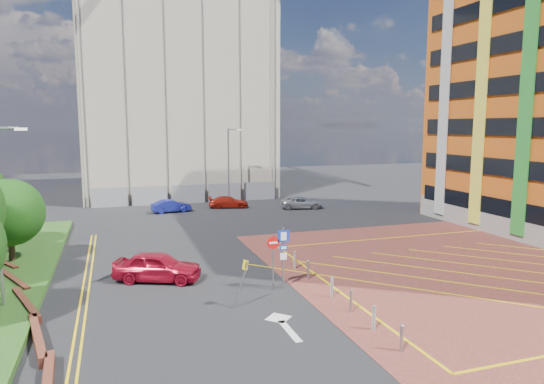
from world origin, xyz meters
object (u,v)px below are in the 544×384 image
warning_sign (243,277)px  car_red_back (229,202)px  lamp_back (229,163)px  car_red_left (158,266)px  car_silver_back (302,203)px  tree_c (9,213)px  car_blue_back (171,206)px  sign_cluster (280,252)px

warning_sign → car_red_back: warning_sign is taller
lamp_back → car_red_left: 25.85m
warning_sign → car_silver_back: size_ratio=0.53×
lamp_back → tree_c: bearing=-134.3°
lamp_back → car_silver_back: bearing=-37.9°
car_red_left → warning_sign: bearing=-123.8°
car_red_left → car_blue_back: 21.01m
car_red_left → lamp_back: bearing=1.1°
tree_c → lamp_back: bearing=45.7°
lamp_back → car_blue_back: size_ratio=2.16×
car_blue_back → car_red_left: bearing=163.1°
lamp_back → car_red_back: lamp_back is taller
tree_c → sign_cluster: 16.53m
sign_cluster → warning_sign: bearing=-142.6°
warning_sign → car_silver_back: bearing=62.5°
car_blue_back → car_red_back: car_blue_back is taller
tree_c → car_blue_back: size_ratio=1.32×
car_blue_back → tree_c: bearing=135.2°
car_red_back → sign_cluster: bearing=-173.4°
sign_cluster → car_red_back: sign_cluster is taller
lamp_back → car_blue_back: 8.03m
sign_cluster → car_red_left: bearing=150.5°
car_red_back → car_silver_back: 7.41m
lamp_back → car_silver_back: (6.26, -4.88, -3.77)m
tree_c → lamp_back: (17.58, 18.00, 1.17)m
car_red_left → tree_c: bearing=77.4°
car_red_back → tree_c: bearing=147.0°
lamp_back → car_red_left: (-9.59, -23.73, -3.57)m
sign_cluster → tree_c: bearing=146.8°
sign_cluster → car_blue_back: 24.24m
warning_sign → tree_c: bearing=136.2°
lamp_back → warning_sign: bearing=-102.2°
sign_cluster → warning_sign: (-2.44, -1.87, -0.52)m
tree_c → car_red_back: size_ratio=1.22×
warning_sign → car_red_left: warning_sign is taller
lamp_back → warning_sign: lamp_back is taller
warning_sign → car_silver_back: (12.48, 24.01, -0.84)m
car_silver_back → sign_cluster: bearing=166.6°
sign_cluster → car_blue_back: size_ratio=0.86×
warning_sign → car_red_back: bearing=78.2°
car_red_back → car_silver_back: bearing=-98.1°
car_red_left → car_silver_back: bearing=-17.0°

